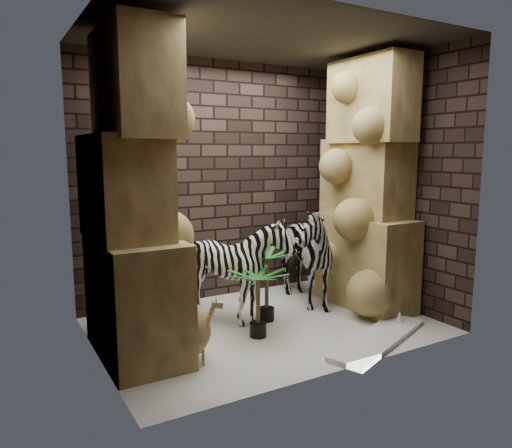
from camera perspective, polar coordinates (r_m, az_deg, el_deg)
floor at (r=5.31m, az=1.11°, el=-12.02°), size 3.50×3.50×0.00m
ceiling at (r=5.09m, az=1.22°, el=21.41°), size 3.50×3.50×0.00m
wall_back at (r=6.09m, az=-4.95°, el=5.09°), size 3.50×0.00×3.50m
wall_front at (r=3.97m, az=10.54°, el=3.09°), size 3.50×0.00×3.50m
wall_left at (r=4.35m, az=-19.03°, el=3.23°), size 0.00×3.00×3.00m
wall_right at (r=6.07m, az=15.51°, el=4.80°), size 0.00×3.00×3.00m
rock_pillar_left at (r=4.43m, az=-14.58°, el=3.52°), size 0.68×1.30×3.00m
rock_pillar_right at (r=5.84m, az=13.22°, el=4.75°), size 0.58×1.25×3.00m
zebra_right at (r=5.91m, az=5.04°, el=-2.52°), size 0.84×1.32×1.47m
zebra_left at (r=5.24m, az=-2.28°, el=-6.12°), size 1.15×1.34×1.08m
giraffe_toy at (r=4.32m, az=-7.44°, el=-12.68°), size 0.34×0.19×0.62m
palm_front at (r=5.33m, az=1.29°, el=-7.33°), size 0.36×0.36×0.81m
palm_back at (r=4.90m, az=0.24°, el=-9.46°), size 0.36×0.36×0.70m
surfboard at (r=5.04m, az=14.48°, el=-13.15°), size 1.54×0.90×0.05m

